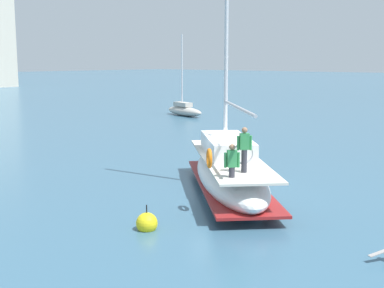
% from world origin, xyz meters
% --- Properties ---
extents(ground_plane, '(400.00, 400.00, 0.00)m').
position_xyz_m(ground_plane, '(0.00, 0.00, 0.00)').
color(ground_plane, '#38607A').
extents(main_sailboat, '(8.36, 8.60, 12.13)m').
position_xyz_m(main_sailboat, '(-0.10, -0.12, 0.90)').
color(main_sailboat, white).
rests_on(main_sailboat, ground).
extents(moored_catamaran, '(2.66, 5.58, 7.69)m').
position_xyz_m(moored_catamaran, '(20.77, 20.89, 0.58)').
color(moored_catamaran, '#B7B2A8').
rests_on(moored_catamaran, ground).
extents(mooring_buoy, '(0.69, 0.69, 0.94)m').
position_xyz_m(mooring_buoy, '(-5.53, -0.94, 0.21)').
color(mooring_buoy, yellow).
rests_on(mooring_buoy, ground).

